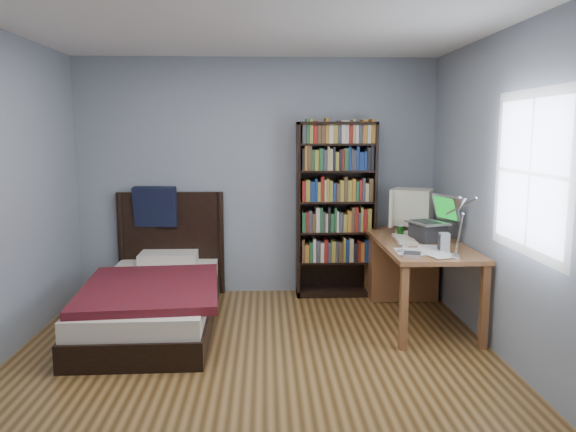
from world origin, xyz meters
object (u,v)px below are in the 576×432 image
(soda_can, at_px, (400,232))
(bed, at_px, (156,295))
(desk_lamp, at_px, (459,210))
(bookshelf, at_px, (336,210))
(desk, at_px, (405,262))
(speaker, at_px, (444,242))
(laptop, at_px, (429,228))
(keyboard, at_px, (405,240))
(crt_monitor, at_px, (411,207))

(soda_can, height_order, bed, bed)
(desk_lamp, relative_size, bookshelf, 0.29)
(desk, relative_size, soda_can, 15.97)
(speaker, xyz_separation_m, bed, (-2.52, 0.42, -0.56))
(desk, relative_size, laptop, 3.80)
(desk, height_order, desk_lamp, desk_lamp)
(soda_can, xyz_separation_m, bookshelf, (-0.55, 0.58, 0.14))
(laptop, distance_m, keyboard, 0.25)
(desk, height_order, laptop, laptop)
(crt_monitor, relative_size, laptop, 1.16)
(crt_monitor, relative_size, speaker, 3.26)
(bed, bearing_deg, desk_lamp, -22.23)
(crt_monitor, xyz_separation_m, bed, (-2.47, -0.50, -0.73))
(crt_monitor, xyz_separation_m, keyboard, (-0.17, -0.47, -0.24))
(crt_monitor, distance_m, speaker, 0.94)
(bed, bearing_deg, crt_monitor, 11.39)
(crt_monitor, distance_m, desk_lamp, 1.50)
(laptop, relative_size, speaker, 2.82)
(laptop, bearing_deg, desk, 101.06)
(keyboard, bearing_deg, crt_monitor, 73.91)
(desk, bearing_deg, bed, -167.95)
(desk_lamp, xyz_separation_m, bookshelf, (-0.68, 1.80, -0.24))
(keyboard, bearing_deg, desk_lamp, -78.35)
(desk, bearing_deg, bookshelf, 156.74)
(keyboard, relative_size, bookshelf, 0.24)
(laptop, bearing_deg, crt_monitor, 96.90)
(desk, relative_size, bookshelf, 0.93)
(crt_monitor, relative_size, keyboard, 1.18)
(laptop, xyz_separation_m, bookshelf, (-0.77, 0.77, 0.07))
(speaker, bearing_deg, bookshelf, 124.03)
(bookshelf, bearing_deg, bed, -155.16)
(crt_monitor, bearing_deg, desk, 150.74)
(desk, bearing_deg, soda_can, -113.65)
(desk, distance_m, bookshelf, 0.89)
(laptop, height_order, bed, bed)
(keyboard, height_order, bookshelf, bookshelf)
(desk_lamp, height_order, bookshelf, bookshelf)
(desk_lamp, distance_m, speaker, 0.68)
(laptop, xyz_separation_m, bed, (-2.52, -0.04, -0.60))
(crt_monitor, bearing_deg, keyboard, -110.12)
(speaker, height_order, bed, bed)
(bookshelf, bearing_deg, laptop, -45.06)
(speaker, bearing_deg, laptop, 91.30)
(desk, xyz_separation_m, soda_can, (-0.13, -0.29, 0.36))
(desk_lamp, bearing_deg, crt_monitor, 88.54)
(speaker, height_order, bookshelf, bookshelf)
(speaker, xyz_separation_m, bookshelf, (-0.77, 1.23, 0.11))
(bed, bearing_deg, speaker, -9.52)
(desk, distance_m, crt_monitor, 0.56)
(speaker, height_order, soda_can, speaker)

